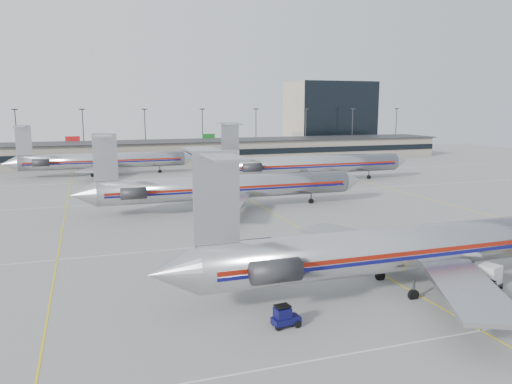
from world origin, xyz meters
name	(u,v)px	position (x,y,z in m)	size (l,w,h in m)	color
ground	(355,259)	(0.00, 0.00, 0.00)	(260.00, 260.00, 0.00)	gray
apron_markings	(315,236)	(0.00, 10.00, 0.01)	(160.00, 0.15, 0.02)	silver
terminal	(183,151)	(0.00, 97.97, 3.16)	(162.00, 17.00, 6.25)	gray
light_mast_row	(174,130)	(0.00, 112.00, 8.58)	(163.60, 0.40, 15.28)	#38383D
distant_building	(329,115)	(62.00, 128.00, 12.50)	(30.00, 20.00, 25.00)	tan
jet_foreground	(418,246)	(1.13, -8.81, 3.74)	(49.30, 29.03, 12.90)	#BCBCC0
jet_second_row	(224,187)	(-6.36, 29.66, 3.57)	(46.97, 27.66, 12.29)	#BCBCC0
jet_third_row	(309,165)	(18.34, 51.50, 3.75)	(47.24, 29.06, 12.92)	#BCBCC0
jet_back_row	(101,161)	(-23.40, 76.84, 3.48)	(43.78, 26.93, 11.97)	#BCBCC0
tug_left	(284,317)	(-13.31, -12.81, 0.77)	(2.19, 1.28, 1.69)	#0A0A3C
tug_center	(488,291)	(4.92, -13.40, 0.77)	(2.17, 1.25, 1.68)	#0A0A3C
uld_container	(489,276)	(7.08, -11.25, 1.06)	(2.42, 2.22, 2.09)	#2D2D30
belt_loader	(459,276)	(5.47, -9.31, 0.65)	(4.71, 2.15, 2.42)	#A9A9A9
cone_left	(288,319)	(-12.79, -12.21, 0.28)	(0.41, 0.41, 0.56)	#F93708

